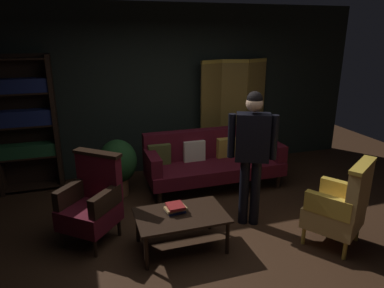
% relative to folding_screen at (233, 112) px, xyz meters
% --- Properties ---
extents(ground_plane, '(10.00, 10.00, 0.00)m').
position_rel_folding_screen_xyz_m(ground_plane, '(-1.24, -2.26, -0.99)').
color(ground_plane, '#331E11').
extents(back_wall, '(7.20, 0.10, 2.80)m').
position_rel_folding_screen_xyz_m(back_wall, '(-1.24, 0.19, 0.41)').
color(back_wall, black).
rests_on(back_wall, ground_plane).
extents(folding_screen, '(1.31, 0.25, 1.90)m').
position_rel_folding_screen_xyz_m(folding_screen, '(0.00, 0.00, 0.00)').
color(folding_screen, olive).
rests_on(folding_screen, ground_plane).
extents(bookshelf, '(0.90, 0.32, 2.05)m').
position_rel_folding_screen_xyz_m(bookshelf, '(-3.39, -0.06, 0.09)').
color(bookshelf, black).
rests_on(bookshelf, ground_plane).
extents(velvet_couch, '(2.12, 0.78, 0.88)m').
position_rel_folding_screen_xyz_m(velvet_couch, '(-0.69, -0.80, -0.53)').
color(velvet_couch, black).
rests_on(velvet_couch, ground_plane).
extents(coffee_table, '(1.00, 0.64, 0.42)m').
position_rel_folding_screen_xyz_m(coffee_table, '(-1.63, -2.27, -0.61)').
color(coffee_table, black).
rests_on(coffee_table, ground_plane).
extents(armchair_gilt_accent, '(0.80, 0.80, 1.04)m').
position_rel_folding_screen_xyz_m(armchair_gilt_accent, '(0.08, -2.77, -0.50)').
color(armchair_gilt_accent, gold).
rests_on(armchair_gilt_accent, ground_plane).
extents(armchair_wing_left, '(0.81, 0.81, 1.04)m').
position_rel_folding_screen_xyz_m(armchair_wing_left, '(-2.56, -1.79, -0.50)').
color(armchair_wing_left, black).
rests_on(armchair_wing_left, ground_plane).
extents(standing_figure, '(0.54, 0.36, 1.70)m').
position_rel_folding_screen_xyz_m(standing_figure, '(-0.67, -2.02, 0.04)').
color(standing_figure, black).
rests_on(standing_figure, ground_plane).
extents(potted_plant, '(0.56, 0.56, 0.86)m').
position_rel_folding_screen_xyz_m(potted_plant, '(-2.14, -0.68, -0.49)').
color(potted_plant, brown).
rests_on(potted_plant, ground_plane).
extents(book_navy_cloth, '(0.22, 0.17, 0.03)m').
position_rel_folding_screen_xyz_m(book_navy_cloth, '(-1.68, -2.20, -0.55)').
color(book_navy_cloth, navy).
rests_on(book_navy_cloth, coffee_table).
extents(book_tan_leather, '(0.25, 0.17, 0.03)m').
position_rel_folding_screen_xyz_m(book_tan_leather, '(-1.68, -2.20, -0.52)').
color(book_tan_leather, '#9E7A47').
rests_on(book_tan_leather, book_navy_cloth).
extents(book_red_leather, '(0.19, 0.21, 0.03)m').
position_rel_folding_screen_xyz_m(book_red_leather, '(-1.68, -2.20, -0.49)').
color(book_red_leather, maroon).
rests_on(book_red_leather, book_tan_leather).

